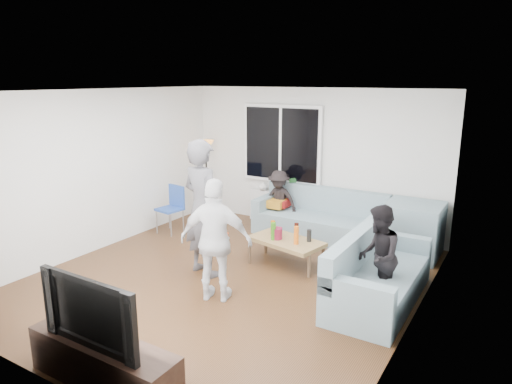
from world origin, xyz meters
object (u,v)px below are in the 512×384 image
Objects in this scene: tv_console at (104,363)px; floor_lamp at (207,180)px; player_right at (216,241)px; spectator_right at (378,257)px; spectator_back at (279,200)px; player_left at (203,208)px; sofa_back_section at (319,214)px; side_chair at (170,210)px; coffee_table at (286,252)px; television at (99,308)px; sofa_right_section at (380,269)px.

floor_lamp is at bearing 116.78° from tv_console.
player_right is at bearing -50.98° from floor_lamp.
spectator_right is 1.15× the size of spectator_back.
floor_lamp is 3.62m from player_right.
tv_console is (0.74, -2.49, -0.76)m from player_left.
player_right is at bearing -93.16° from sofa_back_section.
player_right is at bearing -80.43° from spectator_back.
sofa_back_section is 1.46× the size of player_right.
side_chair is 4.15m from spectator_right.
side_chair reaches higher than sofa_back_section.
coffee_table is 0.56× the size of player_left.
player_right is 1.41× the size of spectator_back.
spectator_back is 4.87m from tv_console.
player_right is (2.28, -2.81, 0.01)m from floor_lamp.
spectator_back reaches higher than television.
sofa_right_section is 4.12m from side_chair.
spectator_back is at bearing -95.52° from player_right.
floor_lamp is at bearing -179.21° from sofa_back_section.
player_left is 2.70m from tv_console.
television reaches higher than sofa_back_section.
floor_lamp is (-4.07, 1.78, 0.36)m from sofa_right_section.
spectator_right reaches higher than sofa_back_section.
coffee_table is at bearing 87.92° from television.
floor_lamp is 5.33m from tv_console.
side_chair is 0.44× the size of player_left.
player_right reaches higher than sofa_back_section.
side_chair is 2.86m from player_right.
television is at bearing 119.20° from player_left.
coffee_table is 1.72m from spectator_back.
player_left reaches higher than side_chair.
sofa_back_section is at bearing 93.17° from coffee_table.
side_chair reaches higher than sofa_right_section.
spectator_right is at bearing -25.41° from floor_lamp.
sofa_right_section is 1.28× the size of floor_lamp.
coffee_table is (-1.56, 0.43, -0.22)m from sofa_right_section.
television is at bearing 150.36° from sofa_right_section.
sofa_right_section is 2.53m from player_left.
player_left is 2.35m from spectator_back.
player_left is 1.24× the size of player_right.
floor_lamp reaches higher than side_chair.
sofa_back_section is 1.78× the size of spectator_right.
sofa_right_section is 1.63m from coffee_table.
side_chair reaches higher than coffee_table.
player_left is at bearing -60.18° from player_right.
player_left is 2.47m from spectator_right.
player_right reaches higher than side_chair.
coffee_table is 1.47m from player_left.
side_chair is at bearing -147.04° from spectator_back.
coffee_table is 1.28× the size of side_chair.
player_left reaches higher than floor_lamp.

